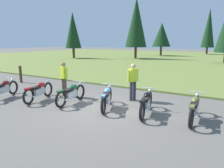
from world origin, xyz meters
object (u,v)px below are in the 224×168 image
(motorcycle_maroon, at_px, (3,89))
(motorcycle_black, at_px, (146,103))
(motorcycle_sky_blue, at_px, (107,98))
(rider_checking_bike, at_px, (133,80))
(motorcycle_olive, at_px, (194,108))
(motorcycle_british_green, at_px, (71,93))
(motorcycle_red, at_px, (39,91))
(trail_marker_post, at_px, (21,74))
(rider_in_hivis_vest, at_px, (64,77))

(motorcycle_maroon, bearing_deg, motorcycle_black, 11.09)
(motorcycle_sky_blue, relative_size, rider_checking_bike, 1.19)
(motorcycle_olive, bearing_deg, motorcycle_sky_blue, -173.62)
(motorcycle_maroon, relative_size, motorcycle_british_green, 0.96)
(motorcycle_sky_blue, distance_m, motorcycle_black, 1.62)
(motorcycle_red, relative_size, motorcycle_british_green, 0.98)
(motorcycle_maroon, distance_m, trail_marker_post, 3.85)
(motorcycle_maroon, bearing_deg, motorcycle_olive, 10.41)
(motorcycle_british_green, xyz_separation_m, motorcycle_sky_blue, (1.68, 0.20, 0.00))
(motorcycle_red, height_order, rider_in_hivis_vest, rider_in_hivis_vest)
(motorcycle_red, xyz_separation_m, rider_in_hivis_vest, (0.49, 1.12, 0.51))
(motorcycle_olive, distance_m, trail_marker_post, 10.96)
(motorcycle_maroon, height_order, rider_in_hivis_vest, rider_in_hivis_vest)
(motorcycle_maroon, relative_size, motorcycle_olive, 0.96)
(motorcycle_sky_blue, xyz_separation_m, rider_checking_bike, (0.40, 1.56, 0.51))
(motorcycle_british_green, xyz_separation_m, rider_checking_bike, (2.08, 1.75, 0.51))
(motorcycle_british_green, distance_m, rider_in_hivis_vest, 1.42)
(motorcycle_maroon, bearing_deg, motorcycle_red, 18.28)
(motorcycle_black, distance_m, rider_in_hivis_vest, 4.44)
(motorcycle_sky_blue, xyz_separation_m, trail_marker_post, (-7.64, 1.68, 0.11))
(rider_in_hivis_vest, bearing_deg, motorcycle_red, -113.91)
(rider_checking_bike, bearing_deg, motorcycle_maroon, -153.46)
(motorcycle_british_green, distance_m, rider_checking_bike, 2.77)
(motorcycle_black, bearing_deg, rider_in_hivis_vest, 174.84)
(motorcycle_british_green, relative_size, rider_in_hivis_vest, 1.26)
(motorcycle_olive, distance_m, rider_in_hivis_vest, 6.04)
(motorcycle_red, relative_size, motorcycle_black, 0.99)
(motorcycle_maroon, height_order, motorcycle_sky_blue, same)
(rider_in_hivis_vest, xyz_separation_m, trail_marker_post, (-4.86, 1.13, -0.40))
(motorcycle_maroon, height_order, motorcycle_olive, same)
(motorcycle_red, bearing_deg, motorcycle_black, 8.39)
(motorcycle_olive, relative_size, rider_in_hivis_vest, 1.26)
(motorcycle_british_green, bearing_deg, motorcycle_red, -166.64)
(motorcycle_black, bearing_deg, rider_checking_bike, 130.67)
(motorcycle_british_green, relative_size, trail_marker_post, 1.93)
(motorcycle_black, xyz_separation_m, trail_marker_post, (-9.25, 1.53, 0.11))
(motorcycle_olive, xyz_separation_m, rider_in_hivis_vest, (-6.02, 0.18, 0.51))
(motorcycle_red, height_order, rider_checking_bike, rider_checking_bike)
(trail_marker_post, bearing_deg, motorcycle_black, -9.38)
(motorcycle_maroon, bearing_deg, rider_in_hivis_vest, 36.93)
(motorcycle_olive, distance_m, rider_checking_bike, 3.12)
(motorcycle_sky_blue, relative_size, motorcycle_olive, 0.94)
(rider_checking_bike, bearing_deg, motorcycle_olive, -22.83)
(motorcycle_maroon, xyz_separation_m, motorcycle_red, (1.77, 0.58, 0.00))
(trail_marker_post, bearing_deg, motorcycle_sky_blue, -12.37)
(motorcycle_olive, bearing_deg, rider_checking_bike, 157.17)
(motorcycle_sky_blue, distance_m, rider_checking_bike, 1.69)
(motorcycle_black, bearing_deg, motorcycle_maroon, -168.91)
(motorcycle_red, bearing_deg, motorcycle_maroon, -161.72)
(motorcycle_sky_blue, height_order, rider_in_hivis_vest, rider_in_hivis_vest)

